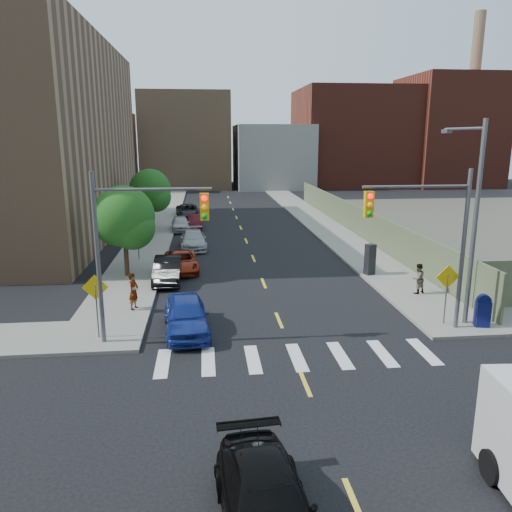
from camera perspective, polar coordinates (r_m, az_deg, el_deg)
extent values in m
plane|color=black|center=(16.14, 7.05, -17.44)|extent=(160.00, 160.00, 0.00)
cube|color=gray|center=(55.74, -10.49, 4.86)|extent=(3.50, 73.00, 0.15)
cube|color=gray|center=(56.65, 5.40, 5.17)|extent=(3.50, 73.00, 0.15)
cube|color=#656949|center=(43.98, 11.23, 4.10)|extent=(0.12, 44.00, 2.50)
cube|color=#592319|center=(85.55, -18.94, 11.32)|extent=(14.00, 18.00, 12.00)
cube|color=#8C6B4C|center=(85.50, -7.95, 12.91)|extent=(14.00, 16.00, 15.00)
cube|color=gray|center=(84.28, 1.81, 11.32)|extent=(12.00, 16.00, 10.00)
cube|color=#592319|center=(89.12, 10.84, 13.14)|extent=(18.00, 18.00, 16.00)
cube|color=#592319|center=(93.12, 20.96, 13.13)|extent=(14.00, 16.00, 18.00)
cylinder|color=#8C6B4C|center=(95.13, 23.47, 15.94)|extent=(1.80, 1.80, 28.00)
cylinder|color=#59595E|center=(20.47, -17.60, -0.61)|extent=(0.18, 0.18, 7.00)
cylinder|color=#59595E|center=(19.65, -11.70, 7.48)|extent=(4.50, 0.12, 0.12)
cube|color=#E5A50C|center=(19.64, -5.91, 5.63)|extent=(0.35, 0.30, 1.05)
cylinder|color=#59595E|center=(22.76, 22.55, 0.37)|extent=(0.18, 0.18, 7.00)
cylinder|color=#59595E|center=(21.34, 17.87, 7.57)|extent=(4.50, 0.12, 0.12)
cube|color=#E5A50C|center=(20.72, 12.76, 5.78)|extent=(0.35, 0.30, 1.05)
cylinder|color=#59595E|center=(23.34, 23.72, 3.07)|extent=(0.20, 0.20, 9.00)
cylinder|color=#59595E|center=(24.52, 22.67, 13.28)|extent=(0.12, 3.50, 0.12)
cube|color=#59595E|center=(25.94, 20.95, 13.17)|extent=(0.25, 0.60, 0.18)
cylinder|color=#59595E|center=(21.65, -17.69, -6.22)|extent=(0.06, 0.06, 2.40)
cube|color=yellow|center=(21.31, -17.90, -3.43)|extent=(1.06, 0.04, 1.06)
cylinder|color=#59595E|center=(23.64, 20.84, -4.81)|extent=(0.06, 0.06, 2.40)
cube|color=yellow|center=(23.33, 21.07, -2.24)|extent=(1.06, 0.04, 1.06)
cylinder|color=#59595E|center=(34.49, -13.31, 1.34)|extent=(0.06, 0.06, 2.40)
cube|color=yellow|center=(34.28, -13.41, 3.13)|extent=(1.06, 0.04, 1.06)
cylinder|color=#332114|center=(30.63, -14.60, -0.03)|extent=(0.28, 0.28, 2.64)
sphere|color=#1D4212|center=(30.17, -14.87, 4.40)|extent=(3.60, 3.60, 3.60)
sphere|color=#1D4212|center=(29.90, -13.94, 3.21)|extent=(2.64, 2.64, 2.64)
sphere|color=#1D4212|center=(30.69, -15.45, 3.72)|extent=(2.88, 2.88, 2.88)
cylinder|color=#332114|center=(45.24, -11.86, 4.41)|extent=(0.28, 0.28, 2.64)
sphere|color=#1D4212|center=(44.93, -12.01, 7.44)|extent=(3.60, 3.60, 3.60)
sphere|color=#1D4212|center=(44.65, -11.37, 6.65)|extent=(2.64, 2.64, 2.64)
sphere|color=#1D4212|center=(45.42, -12.44, 6.94)|extent=(2.88, 2.88, 2.88)
imported|color=navy|center=(21.81, -7.99, -6.71)|extent=(2.24, 4.72, 1.56)
imported|color=black|center=(29.40, -10.03, -1.55)|extent=(1.56, 4.41, 1.45)
imported|color=maroon|center=(31.64, -8.55, -0.61)|extent=(2.41, 4.61, 1.24)
imported|color=#9DA0A4|center=(37.90, -7.18, 1.88)|extent=(2.15, 4.79, 1.36)
imported|color=#B3B3B3|center=(45.14, -8.63, 3.70)|extent=(1.83, 4.04, 1.35)
imported|color=#420D13|center=(46.37, -6.98, 3.94)|extent=(1.39, 3.75, 1.23)
imported|color=black|center=(52.50, -7.82, 5.12)|extent=(2.72, 5.15, 1.38)
imported|color=black|center=(11.76, 1.23, -26.71)|extent=(2.31, 4.87, 1.37)
cylinder|color=black|center=(14.47, 25.44, -20.96)|extent=(0.38, 0.88, 0.85)
cube|color=#0E1552|center=(24.07, 24.45, -6.03)|extent=(0.67, 0.56, 1.14)
cylinder|color=#0E1552|center=(23.89, 24.59, -4.68)|extent=(0.63, 0.38, 0.59)
cube|color=black|center=(30.71, 12.90, -0.37)|extent=(0.67, 0.62, 1.85)
imported|color=gray|center=(24.67, -13.82, -3.92)|extent=(0.62, 0.76, 1.78)
imported|color=gray|center=(27.70, 18.03, -2.47)|extent=(0.95, 0.85, 1.61)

